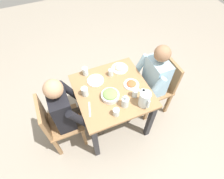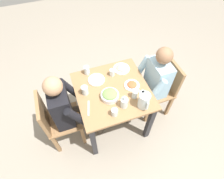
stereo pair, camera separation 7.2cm
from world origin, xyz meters
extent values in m
plane|color=gray|center=(0.00, 0.00, 0.00)|extent=(8.00, 8.00, 0.00)
cube|color=#997047|center=(0.00, 0.00, 0.73)|extent=(0.83, 0.83, 0.03)
cube|color=#232328|center=(-0.36, -0.36, 0.36)|extent=(0.06, 0.06, 0.72)
cube|color=#232328|center=(0.36, -0.36, 0.36)|extent=(0.06, 0.06, 0.72)
cube|color=#232328|center=(-0.36, 0.36, 0.36)|extent=(0.06, 0.06, 0.72)
cube|color=#232328|center=(0.36, 0.36, 0.36)|extent=(0.06, 0.06, 0.72)
cube|color=#997047|center=(-0.16, -0.80, 0.22)|extent=(0.04, 0.04, 0.43)
cube|color=#997047|center=(0.18, -0.80, 0.22)|extent=(0.04, 0.04, 0.43)
cube|color=#997047|center=(-0.16, -0.46, 0.22)|extent=(0.04, 0.04, 0.43)
cube|color=#997047|center=(0.18, -0.46, 0.22)|extent=(0.04, 0.04, 0.43)
cube|color=#997047|center=(0.01, -0.63, 0.45)|extent=(0.40, 0.40, 0.03)
cube|color=#997047|center=(0.01, -0.81, 0.67)|extent=(0.38, 0.04, 0.42)
cube|color=#997047|center=(0.16, 0.80, 0.22)|extent=(0.04, 0.04, 0.43)
cube|color=#997047|center=(-0.18, 0.80, 0.22)|extent=(0.04, 0.04, 0.43)
cube|color=#997047|center=(0.16, 0.46, 0.22)|extent=(0.04, 0.04, 0.43)
cube|color=#997047|center=(-0.18, 0.46, 0.22)|extent=(0.04, 0.04, 0.43)
cube|color=#997047|center=(-0.01, 0.63, 0.45)|extent=(0.40, 0.40, 0.03)
cube|color=#997047|center=(-0.01, 0.81, 0.67)|extent=(0.38, 0.04, 0.42)
cube|color=black|center=(0.01, -0.60, 0.71)|extent=(0.32, 0.20, 0.50)
sphere|color=tan|center=(0.01, -0.60, 1.08)|extent=(0.19, 0.19, 0.19)
cylinder|color=#473D33|center=(-0.07, -0.41, 0.43)|extent=(0.11, 0.38, 0.11)
cylinder|color=#473D33|center=(-0.07, -0.22, 0.23)|extent=(0.10, 0.10, 0.46)
cylinder|color=black|center=(-0.19, -0.46, 0.73)|extent=(0.08, 0.23, 0.37)
cylinder|color=#473D33|center=(0.10, -0.41, 0.43)|extent=(0.11, 0.38, 0.11)
cylinder|color=#473D33|center=(0.10, -0.22, 0.23)|extent=(0.10, 0.10, 0.46)
cylinder|color=black|center=(0.21, -0.46, 0.73)|extent=(0.08, 0.23, 0.37)
cube|color=#9EC6E0|center=(-0.01, 0.60, 0.71)|extent=(0.32, 0.20, 0.50)
sphere|color=#936B4C|center=(-0.01, 0.60, 1.08)|extent=(0.19, 0.19, 0.19)
cylinder|color=#473D33|center=(0.07, 0.41, 0.43)|extent=(0.11, 0.38, 0.11)
cylinder|color=#473D33|center=(0.07, 0.22, 0.23)|extent=(0.10, 0.10, 0.46)
cylinder|color=#9EC6E0|center=(0.19, 0.46, 0.73)|extent=(0.08, 0.23, 0.37)
cylinder|color=#473D33|center=(-0.10, 0.41, 0.43)|extent=(0.11, 0.38, 0.11)
cylinder|color=#473D33|center=(-0.10, 0.22, 0.23)|extent=(0.10, 0.10, 0.46)
cylinder|color=#9EC6E0|center=(-0.21, 0.46, 0.73)|extent=(0.08, 0.23, 0.37)
cylinder|color=silver|center=(0.31, 0.24, 0.84)|extent=(0.12, 0.12, 0.19)
cube|color=silver|center=(0.38, 0.24, 0.85)|extent=(0.02, 0.02, 0.11)
cube|color=silver|center=(0.26, 0.24, 0.93)|extent=(0.04, 0.03, 0.02)
cylinder|color=white|center=(0.09, -0.06, 0.78)|extent=(0.20, 0.20, 0.05)
ellipsoid|color=#759951|center=(0.09, -0.06, 0.81)|extent=(0.17, 0.17, 0.06)
cylinder|color=white|center=(0.02, 0.23, 0.76)|extent=(0.18, 0.18, 0.01)
ellipsoid|color=#CC5B33|center=(0.02, 0.23, 0.77)|extent=(0.11, 0.11, 0.04)
cylinder|color=white|center=(-0.20, -0.13, 0.76)|extent=(0.20, 0.20, 0.01)
ellipsoid|color=white|center=(-0.20, -0.13, 0.77)|extent=(0.12, 0.12, 0.05)
cylinder|color=white|center=(-0.27, 0.22, 0.76)|extent=(0.21, 0.21, 0.01)
ellipsoid|color=#B7AD89|center=(-0.27, 0.22, 0.77)|extent=(0.13, 0.13, 0.04)
cylinder|color=silver|center=(-0.06, -0.31, 0.80)|extent=(0.08, 0.08, 0.11)
cylinder|color=silver|center=(-0.22, 0.07, 0.79)|extent=(0.06, 0.06, 0.09)
cylinder|color=silver|center=(0.31, -0.09, 0.79)|extent=(0.07, 0.07, 0.09)
cylinder|color=silver|center=(-0.35, -0.21, 0.80)|extent=(0.07, 0.07, 0.11)
cylinder|color=silver|center=(0.17, 0.20, 0.80)|extent=(0.06, 0.06, 0.10)
cylinder|color=silver|center=(0.25, 0.04, 0.81)|extent=(0.08, 0.08, 0.12)
cylinder|color=gold|center=(0.25, 0.04, 0.78)|extent=(0.07, 0.07, 0.07)
cylinder|color=silver|center=(0.25, 0.04, 0.89)|extent=(0.03, 0.03, 0.04)
cube|color=silver|center=(0.15, 0.29, 0.75)|extent=(0.17, 0.08, 0.01)
cube|color=silver|center=(0.15, -0.32, 0.75)|extent=(0.18, 0.07, 0.01)
camera|label=1|loc=(1.17, -0.49, 2.42)|focal=29.27mm
camera|label=2|loc=(1.20, -0.43, 2.42)|focal=29.27mm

